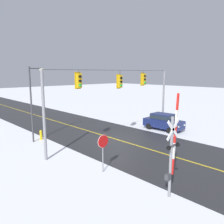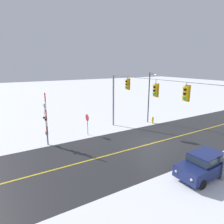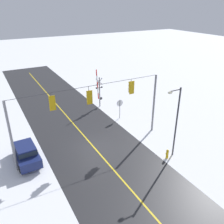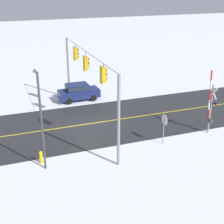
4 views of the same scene
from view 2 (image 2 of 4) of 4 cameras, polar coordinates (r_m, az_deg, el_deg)
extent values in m
plane|color=white|center=(19.36, 11.31, -9.19)|extent=(160.00, 160.00, 0.00)
cube|color=#28282B|center=(23.59, 22.30, -5.73)|extent=(9.00, 80.00, 0.01)
cube|color=gold|center=(23.58, 22.30, -5.72)|extent=(0.14, 72.00, 0.01)
cylinder|color=gray|center=(23.88, 0.40, 3.25)|extent=(0.20, 0.20, 6.20)
cylinder|color=#38383D|center=(17.90, 12.25, 9.42)|extent=(14.00, 0.04, 0.04)
cylinder|color=#38383D|center=(21.07, 4.60, 9.96)|extent=(0.04, 0.04, 0.25)
cube|color=#C6990F|center=(21.12, 4.57, 8.16)|extent=(0.34, 0.28, 1.08)
cube|color=#C6990F|center=(21.21, 4.93, 8.18)|extent=(0.52, 0.03, 1.26)
sphere|color=black|center=(21.01, 4.25, 9.01)|extent=(0.24, 0.24, 0.24)
cube|color=#C6990F|center=(20.96, 4.09, 9.24)|extent=(0.26, 0.16, 0.03)
sphere|color=black|center=(21.03, 4.23, 8.15)|extent=(0.24, 0.24, 0.24)
cube|color=#C6990F|center=(20.99, 4.08, 8.37)|extent=(0.26, 0.16, 0.03)
sphere|color=green|center=(21.07, 4.22, 7.28)|extent=(0.24, 0.24, 0.24)
cube|color=#C6990F|center=(21.02, 4.06, 7.50)|extent=(0.26, 0.16, 0.03)
cylinder|color=#38383D|center=(17.72, 12.80, 8.66)|extent=(0.04, 0.04, 0.42)
cube|color=#C6990F|center=(17.80, 12.68, 6.25)|extent=(0.34, 0.28, 1.08)
cube|color=#C6990F|center=(17.91, 13.05, 6.28)|extent=(0.52, 0.03, 1.26)
sphere|color=black|center=(17.66, 12.37, 7.26)|extent=(0.24, 0.24, 0.24)
cube|color=#C6990F|center=(17.61, 12.22, 7.52)|extent=(0.26, 0.16, 0.03)
sphere|color=black|center=(17.70, 12.32, 6.23)|extent=(0.24, 0.24, 0.24)
cube|color=#C6990F|center=(17.64, 12.17, 6.49)|extent=(0.26, 0.16, 0.03)
sphere|color=green|center=(17.74, 12.27, 5.21)|extent=(0.24, 0.24, 0.24)
cube|color=#C6990F|center=(17.68, 12.11, 5.46)|extent=(0.26, 0.16, 0.03)
cylinder|color=#38383D|center=(15.52, 21.14, 7.64)|extent=(0.04, 0.04, 0.29)
cube|color=#C6990F|center=(15.60, 20.93, 5.13)|extent=(0.34, 0.28, 1.08)
cube|color=#C6990F|center=(15.73, 21.29, 5.16)|extent=(0.52, 0.03, 1.26)
sphere|color=black|center=(15.44, 20.68, 6.27)|extent=(0.24, 0.24, 0.24)
cube|color=#C6990F|center=(15.38, 20.54, 6.57)|extent=(0.26, 0.16, 0.03)
sphere|color=black|center=(15.48, 20.58, 5.10)|extent=(0.24, 0.24, 0.24)
cube|color=#C6990F|center=(15.42, 20.44, 5.40)|extent=(0.26, 0.16, 0.03)
sphere|color=green|center=(15.53, 20.48, 3.94)|extent=(0.24, 0.24, 0.24)
cube|color=#C6990F|center=(15.46, 20.34, 4.22)|extent=(0.26, 0.16, 0.03)
cylinder|color=gray|center=(21.09, -7.19, -3.75)|extent=(0.07, 0.07, 2.30)
cylinder|color=#B71414|center=(20.85, -7.36, -1.67)|extent=(0.76, 0.03, 0.76)
cylinder|color=white|center=(20.86, -7.31, -1.66)|extent=(0.80, 0.02, 0.80)
cylinder|color=gray|center=(19.15, -18.74, -3.56)|extent=(0.14, 0.14, 4.00)
cube|color=white|center=(18.79, -19.22, 0.50)|extent=(0.98, 0.04, 0.98)
cube|color=white|center=(18.79, -19.22, 0.50)|extent=(0.98, 0.04, 0.98)
cube|color=#38383D|center=(18.98, -19.00, -1.85)|extent=(0.80, 0.06, 0.08)
sphere|color=black|center=(19.33, -19.41, -1.60)|extent=(0.22, 0.22, 0.22)
sphere|color=black|center=(18.61, -18.93, -2.14)|extent=(0.22, 0.22, 0.22)
cube|color=red|center=(19.11, -18.49, -5.16)|extent=(0.14, 0.08, 0.80)
cube|color=white|center=(18.84, -18.65, -2.92)|extent=(0.14, 0.08, 0.80)
cube|color=red|center=(18.60, -18.81, -0.62)|extent=(0.14, 0.08, 0.80)
cube|color=white|center=(18.39, -18.97, 1.74)|extent=(0.14, 0.08, 0.80)
cube|color=red|center=(18.21, -19.13, 4.15)|extent=(0.14, 0.08, 0.80)
cube|color=#38383D|center=(19.59, -18.65, -5.93)|extent=(0.28, 0.20, 0.28)
cube|color=navy|center=(14.99, 25.26, -14.41)|extent=(1.89, 4.15, 0.80)
cube|color=navy|center=(14.80, 25.86, -11.82)|extent=(1.56, 2.18, 0.64)
cube|color=#232D38|center=(14.80, 25.86, -11.82)|extent=(1.60, 2.26, 0.40)
sphere|color=#EFEACC|center=(13.15, 22.37, -18.00)|extent=(0.16, 0.16, 0.16)
sphere|color=#EFEACC|center=(13.71, 18.33, -16.23)|extent=(0.16, 0.16, 0.16)
cylinder|color=black|center=(13.87, 25.01, -18.69)|extent=(0.24, 0.65, 0.64)
cylinder|color=black|center=(14.61, 19.55, -16.38)|extent=(0.24, 0.65, 0.64)
cylinder|color=black|center=(15.85, 30.18, -15.05)|extent=(0.24, 0.65, 0.64)
cylinder|color=black|center=(16.51, 25.17, -13.29)|extent=(0.24, 0.65, 0.64)
cylinder|color=#38383D|center=(25.62, 10.75, 4.08)|extent=(0.14, 0.14, 6.50)
cylinder|color=#38383D|center=(24.88, 11.92, 10.93)|extent=(1.10, 0.09, 0.09)
ellipsoid|color=beige|center=(24.48, 12.79, 10.61)|extent=(0.44, 0.28, 0.22)
cylinder|color=gold|center=(25.79, 11.87, -2.53)|extent=(0.22, 0.22, 0.70)
sphere|color=gold|center=(25.68, 11.92, -1.65)|extent=(0.24, 0.24, 0.24)
cylinder|color=gold|center=(25.69, 11.65, -2.50)|extent=(0.09, 0.10, 0.09)
camera|label=1|loc=(27.24, -35.43, 8.20)|focal=36.70mm
camera|label=3|loc=(30.94, 52.10, 18.63)|focal=38.28mm
camera|label=4|loc=(42.22, -4.10, 19.14)|focal=51.93mm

